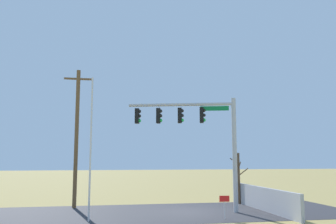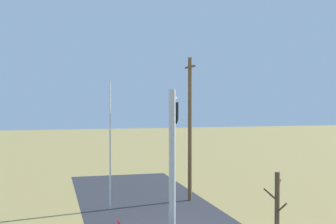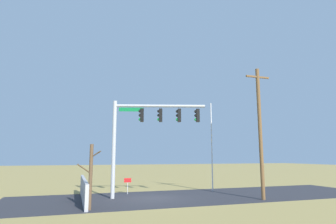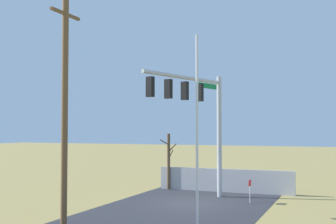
{
  "view_description": "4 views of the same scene",
  "coord_description": "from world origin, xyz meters",
  "px_view_note": "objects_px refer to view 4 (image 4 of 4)",
  "views": [
    {
      "loc": [
        -5.34,
        -21.35,
        3.21
      ],
      "look_at": [
        -1.4,
        -0.29,
        6.03
      ],
      "focal_mm": 37.76,
      "sensor_mm": 36.0,
      "label": 1
    },
    {
      "loc": [
        20.97,
        -5.69,
        6.53
      ],
      "look_at": [
        -0.62,
        -0.1,
        5.91
      ],
      "focal_mm": 48.8,
      "sensor_mm": 36.0,
      "label": 2
    },
    {
      "loc": [
        5.47,
        19.91,
        2.94
      ],
      "look_at": [
        -1.17,
        0.04,
        6.19
      ],
      "focal_mm": 30.42,
      "sensor_mm": 36.0,
      "label": 3
    },
    {
      "loc": [
        -21.64,
        -7.51,
        3.89
      ],
      "look_at": [
        -0.98,
        0.95,
        4.78
      ],
      "focal_mm": 46.25,
      "sensor_mm": 36.0,
      "label": 4
    }
  ],
  "objects_px": {
    "signal_mast": "(198,109)",
    "utility_pole": "(65,108)",
    "open_sign": "(250,186)",
    "flagpole": "(197,132)",
    "bare_tree": "(169,160)"
  },
  "relations": [
    {
      "from": "signal_mast",
      "to": "utility_pole",
      "type": "bearing_deg",
      "value": 157.44
    },
    {
      "from": "signal_mast",
      "to": "open_sign",
      "type": "distance_m",
      "value": 4.93
    },
    {
      "from": "flagpole",
      "to": "utility_pole",
      "type": "xyz_separation_m",
      "value": [
        -1.11,
        5.28,
        1.0
      ]
    },
    {
      "from": "flagpole",
      "to": "open_sign",
      "type": "bearing_deg",
      "value": -4.34
    },
    {
      "from": "flagpole",
      "to": "utility_pole",
      "type": "distance_m",
      "value": 5.49
    },
    {
      "from": "flagpole",
      "to": "bare_tree",
      "type": "xyz_separation_m",
      "value": [
        10.35,
        5.4,
        -1.91
      ]
    },
    {
      "from": "flagpole",
      "to": "bare_tree",
      "type": "height_order",
      "value": "flagpole"
    },
    {
      "from": "utility_pole",
      "to": "open_sign",
      "type": "xyz_separation_m",
      "value": [
        8.24,
        -5.83,
        -3.87
      ]
    },
    {
      "from": "utility_pole",
      "to": "bare_tree",
      "type": "xyz_separation_m",
      "value": [
        11.46,
        0.11,
        -2.91
      ]
    },
    {
      "from": "flagpole",
      "to": "utility_pole",
      "type": "height_order",
      "value": "utility_pole"
    },
    {
      "from": "signal_mast",
      "to": "bare_tree",
      "type": "relative_size",
      "value": 1.92
    },
    {
      "from": "signal_mast",
      "to": "bare_tree",
      "type": "xyz_separation_m",
      "value": [
        3.81,
        3.29,
        -3.15
      ]
    },
    {
      "from": "utility_pole",
      "to": "bare_tree",
      "type": "bearing_deg",
      "value": 0.57
    },
    {
      "from": "signal_mast",
      "to": "bare_tree",
      "type": "bearing_deg",
      "value": 40.79
    },
    {
      "from": "bare_tree",
      "to": "open_sign",
      "type": "xyz_separation_m",
      "value": [
        -3.21,
        -5.94,
        -0.96
      ]
    }
  ]
}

